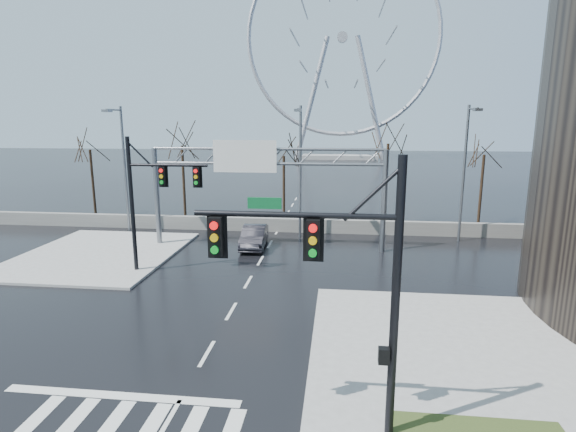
# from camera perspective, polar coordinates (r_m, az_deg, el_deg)

# --- Properties ---
(ground) EXTENTS (260.00, 260.00, 0.00)m
(ground) POSITION_cam_1_polar(r_m,az_deg,el_deg) (18.46, -10.26, -16.80)
(ground) COLOR black
(ground) RESTS_ON ground
(sidewalk_right_ext) EXTENTS (12.00, 10.00, 0.15)m
(sidewalk_right_ext) POSITION_cam_1_polar(r_m,az_deg,el_deg) (20.17, 21.07, -14.61)
(sidewalk_right_ext) COLOR gray
(sidewalk_right_ext) RESTS_ON ground
(sidewalk_far) EXTENTS (10.00, 12.00, 0.15)m
(sidewalk_far) POSITION_cam_1_polar(r_m,az_deg,el_deg) (32.92, -22.80, -4.46)
(sidewalk_far) COLOR gray
(sidewalk_far) RESTS_ON ground
(barrier_wall) EXTENTS (52.00, 0.50, 1.10)m
(barrier_wall) POSITION_cam_1_polar(r_m,az_deg,el_deg) (36.74, -1.38, -1.13)
(barrier_wall) COLOR slate
(barrier_wall) RESTS_ON ground
(signal_mast_near) EXTENTS (5.52, 0.41, 8.00)m
(signal_mast_near) POSITION_cam_1_polar(r_m,az_deg,el_deg) (12.08, 7.21, -7.17)
(signal_mast_near) COLOR black
(signal_mast_near) RESTS_ON ground
(signal_mast_far) EXTENTS (4.72, 0.41, 8.00)m
(signal_mast_far) POSITION_cam_1_polar(r_m,az_deg,el_deg) (27.00, -17.18, 2.88)
(signal_mast_far) COLOR black
(signal_mast_far) RESTS_ON ground
(sign_gantry) EXTENTS (16.36, 0.40, 7.60)m
(sign_gantry) POSITION_cam_1_polar(r_m,az_deg,el_deg) (31.09, -3.38, 5.15)
(sign_gantry) COLOR slate
(sign_gantry) RESTS_ON ground
(streetlight_left) EXTENTS (0.50, 2.55, 10.00)m
(streetlight_left) POSITION_cam_1_polar(r_m,az_deg,el_deg) (37.76, -20.31, 6.70)
(streetlight_left) COLOR slate
(streetlight_left) RESTS_ON ground
(streetlight_mid) EXTENTS (0.50, 2.55, 10.00)m
(streetlight_mid) POSITION_cam_1_polar(r_m,az_deg,el_deg) (33.88, 1.53, 6.92)
(streetlight_mid) COLOR slate
(streetlight_mid) RESTS_ON ground
(streetlight_right) EXTENTS (0.50, 2.55, 10.00)m
(streetlight_right) POSITION_cam_1_polar(r_m,az_deg,el_deg) (34.95, 21.65, 6.24)
(streetlight_right) COLOR slate
(streetlight_right) RESTS_ON ground
(tree_far_left) EXTENTS (3.50, 3.50, 7.00)m
(tree_far_left) POSITION_cam_1_polar(r_m,az_deg,el_deg) (45.76, -23.77, 6.81)
(tree_far_left) COLOR black
(tree_far_left) RESTS_ON ground
(tree_left) EXTENTS (3.75, 3.75, 7.50)m
(tree_left) POSITION_cam_1_polar(r_m,az_deg,el_deg) (41.48, -13.26, 7.63)
(tree_left) COLOR black
(tree_left) RESTS_ON ground
(tree_center) EXTENTS (3.25, 3.25, 6.50)m
(tree_center) POSITION_cam_1_polar(r_m,az_deg,el_deg) (40.43, -0.53, 6.70)
(tree_center) COLOR black
(tree_center) RESTS_ON ground
(tree_right) EXTENTS (3.90, 3.90, 7.80)m
(tree_right) POSITION_cam_1_polar(r_m,az_deg,el_deg) (39.26, 12.55, 7.80)
(tree_right) COLOR black
(tree_right) RESTS_ON ground
(tree_far_right) EXTENTS (3.40, 3.40, 6.80)m
(tree_far_right) POSITION_cam_1_polar(r_m,az_deg,el_deg) (41.41, 23.57, 6.18)
(tree_far_right) COLOR black
(tree_far_right) RESTS_ON ground
(ferris_wheel) EXTENTS (45.00, 6.00, 50.91)m
(ferris_wheel) POSITION_cam_1_polar(r_m,az_deg,el_deg) (111.82, 6.90, 20.67)
(ferris_wheel) COLOR gray
(ferris_wheel) RESTS_ON ground
(car) EXTENTS (1.89, 4.74, 1.53)m
(car) POSITION_cam_1_polar(r_m,az_deg,el_deg) (32.20, -4.33, -2.63)
(car) COLOR black
(car) RESTS_ON ground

